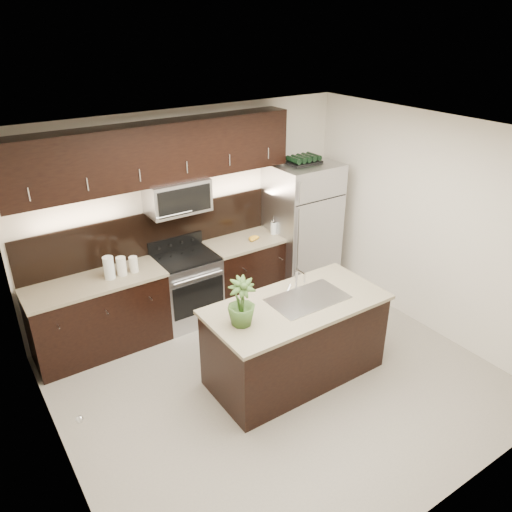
{
  "coord_description": "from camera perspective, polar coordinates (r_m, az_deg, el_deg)",
  "views": [
    {
      "loc": [
        -2.67,
        -3.51,
        3.69
      ],
      "look_at": [
        0.06,
        0.55,
        1.31
      ],
      "focal_mm": 35.0,
      "sensor_mm": 36.0,
      "label": 1
    }
  ],
  "objects": [
    {
      "name": "room_walls",
      "position": [
        4.75,
        2.22,
        1.08
      ],
      "size": [
        4.52,
        4.02,
        2.71
      ],
      "color": "silver",
      "rests_on": "ground"
    },
    {
      "name": "upper_fixtures",
      "position": [
        6.0,
        -10.99,
        10.47
      ],
      "size": [
        3.49,
        0.4,
        1.66
      ],
      "color": "black",
      "rests_on": "counter_run"
    },
    {
      "name": "french_press",
      "position": [
        6.91,
        2.02,
        3.31
      ],
      "size": [
        0.09,
        0.09,
        0.26
      ],
      "rotation": [
        0.0,
        0.0,
        0.26
      ],
      "color": "silver",
      "rests_on": "counter_run"
    },
    {
      "name": "ground",
      "position": [
        5.75,
        2.62,
        -14.04
      ],
      "size": [
        4.5,
        4.5,
        0.0
      ],
      "primitive_type": "plane",
      "color": "gray",
      "rests_on": "ground"
    },
    {
      "name": "wine_rack",
      "position": [
        6.89,
        5.46,
        10.92
      ],
      "size": [
        0.46,
        0.29,
        0.11
      ],
      "color": "black",
      "rests_on": "refrigerator"
    },
    {
      "name": "sink_faucet",
      "position": [
        5.39,
        5.89,
        -4.69
      ],
      "size": [
        0.84,
        0.5,
        0.28
      ],
      "color": "silver",
      "rests_on": "island"
    },
    {
      "name": "bananas",
      "position": [
        6.7,
        -0.58,
        1.94
      ],
      "size": [
        0.2,
        0.18,
        0.05
      ],
      "primitive_type": "ellipsoid",
      "rotation": [
        0.0,
        0.0,
        0.31
      ],
      "color": "gold",
      "rests_on": "counter_run"
    },
    {
      "name": "canisters",
      "position": [
        5.99,
        -15.45,
        -1.16
      ],
      "size": [
        0.4,
        0.12,
        0.27
      ],
      "rotation": [
        0.0,
        0.0,
        0.01
      ],
      "color": "silver",
      "rests_on": "counter_run"
    },
    {
      "name": "island",
      "position": [
        5.57,
        4.52,
        -9.48
      ],
      "size": [
        1.96,
        0.96,
        0.94
      ],
      "color": "black",
      "rests_on": "ground"
    },
    {
      "name": "counter_run",
      "position": [
        6.51,
        -9.45,
        -4.15
      ],
      "size": [
        3.51,
        0.65,
        0.94
      ],
      "color": "black",
      "rests_on": "ground"
    },
    {
      "name": "refrigerator",
      "position": [
        7.21,
        5.13,
        3.33
      ],
      "size": [
        0.9,
        0.81,
        1.87
      ],
      "primitive_type": "cube",
      "color": "#B2B2B7",
      "rests_on": "ground"
    },
    {
      "name": "plant",
      "position": [
        4.83,
        -1.68,
        -5.29
      ],
      "size": [
        0.32,
        0.32,
        0.5
      ],
      "primitive_type": "imported",
      "rotation": [
        0.0,
        0.0,
        -0.19
      ],
      "color": "#314E1F",
      "rests_on": "island"
    }
  ]
}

